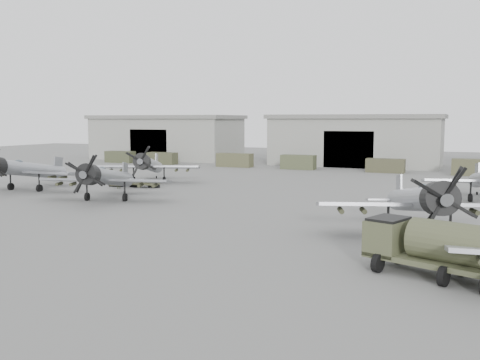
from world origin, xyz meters
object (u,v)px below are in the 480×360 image
Objects in this scene: aircraft_mid_0 at (23,169)px; tug_trailer at (128,183)px; aircraft_mid_2 at (421,200)px; aircraft_far_0 at (148,164)px; ground_crew at (119,181)px; aircraft_mid_1 at (105,177)px; fuel_tanker at (439,245)px.

tug_trailer is (8.50, 7.43, -1.93)m from aircraft_mid_0.
aircraft_mid_2 is at bearing -32.37° from tug_trailer.
aircraft_far_0 is 6.22m from ground_crew.
fuel_tanker is at bearing -40.17° from aircraft_mid_1.
fuel_tanker is 42.82m from tug_trailer.
aircraft_mid_0 reaches higher than aircraft_mid_1.
fuel_tanker is (35.23, -28.56, -0.65)m from aircraft_far_0.
aircraft_mid_1 is 2.11× the size of tug_trailer.
aircraft_mid_0 is 14.58m from aircraft_far_0.
aircraft_mid_2 is 1.73× the size of fuel_tanker.
aircraft_mid_2 is at bearing 119.72° from fuel_tanker.
aircraft_mid_0 is at bearing 153.25° from aircraft_mid_1.
aircraft_mid_1 is 34.02m from fuel_tanker.
aircraft_mid_1 is at bearing -129.11° from ground_crew.
aircraft_mid_1 is 1.62× the size of fuel_tanker.
aircraft_mid_0 is 0.96× the size of aircraft_mid_2.
fuel_tanker is at bearing -43.08° from tug_trailer.
aircraft_far_0 is 1.59× the size of fuel_tanker.
aircraft_mid_0 is 1.66× the size of fuel_tanker.
aircraft_mid_1 reaches higher than fuel_tanker.
aircraft_mid_0 is at bearing 150.58° from aircraft_mid_2.
fuel_tanker is 1.30× the size of tug_trailer.
aircraft_far_0 is at bearing 130.79° from aircraft_mid_2.
aircraft_mid_2 is 1.09× the size of aircraft_far_0.
aircraft_mid_0 is 1.03× the size of aircraft_mid_1.
aircraft_far_0 reaches higher than ground_crew.
aircraft_mid_0 reaches higher than fuel_tanker.
aircraft_mid_1 reaches higher than ground_crew.
aircraft_mid_0 is 42.78m from aircraft_mid_2.
aircraft_mid_1 is 9.55m from ground_crew.
aircraft_mid_0 reaches higher than tug_trailer.
aircraft_far_0 is (-4.32, 14.36, -0.00)m from aircraft_mid_1.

